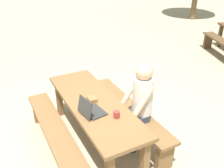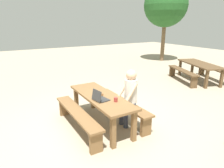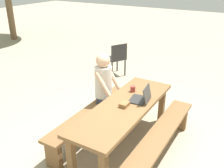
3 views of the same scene
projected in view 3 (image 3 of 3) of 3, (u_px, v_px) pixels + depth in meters
ground_plane at (123, 146)px, 3.95m from camera, size 30.00×30.00×0.00m
picnic_table_front at (124, 112)px, 3.71m from camera, size 2.07×0.67×0.70m
bench_near at (161, 138)px, 3.54m from camera, size 2.01×0.30×0.46m
bench_far at (92, 116)px, 4.08m from camera, size 2.01×0.30×0.46m
laptop at (142, 97)px, 3.77m from camera, size 0.33×0.32×0.24m
small_pouch at (124, 104)px, 3.63m from camera, size 0.15×0.11×0.06m
coffee_mug at (133, 89)px, 4.07m from camera, size 0.08×0.08×0.09m
person_seated at (105, 85)px, 4.16m from camera, size 0.39×0.40×1.30m
plastic_chair at (116, 58)px, 6.40m from camera, size 0.60×0.60×0.85m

